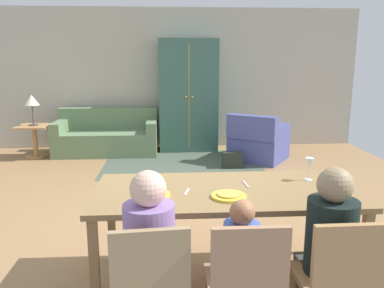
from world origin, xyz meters
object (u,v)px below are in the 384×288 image
(armoire, at_px, (188,96))
(table_lamp, at_px, (32,101))
(dining_chair_child, at_px, (245,281))
(couch, at_px, (107,137))
(person_woman, at_px, (326,259))
(side_table, at_px, (35,137))
(handbag, at_px, (232,160))
(wine_glass, at_px, (309,164))
(person_man, at_px, (150,265))
(armchair, at_px, (258,142))
(dining_chair_man, at_px, (150,285))
(person_child, at_px, (239,274))
(plate_near_man, at_px, (153,195))
(dining_table, at_px, (225,198))
(dining_chair_woman, at_px, (339,278))
(plate_near_child, at_px, (229,196))

(armoire, distance_m, table_lamp, 2.81)
(dining_chair_child, relative_size, couch, 0.47)
(person_woman, distance_m, side_table, 5.84)
(handbag, bearing_deg, wine_glass, -88.07)
(person_man, height_order, armchair, person_man)
(dining_chair_man, xyz_separation_m, couch, (-1.04, 5.22, -0.19))
(dining_chair_child, relative_size, person_child, 0.94)
(person_child, bearing_deg, plate_near_man, 135.99)
(side_table, bearing_deg, couch, 11.81)
(armchair, bearing_deg, dining_chair_man, -110.13)
(plate_near_man, distance_m, dining_chair_child, 0.92)
(plate_near_man, height_order, armchair, armchair)
(dining_table, distance_m, couch, 4.70)
(person_woman, bearing_deg, dining_chair_child, -162.02)
(dining_chair_woman, bearing_deg, wine_glass, 80.51)
(plate_near_man, height_order, dining_chair_woman, dining_chair_woman)
(wine_glass, xyz_separation_m, couch, (-2.28, 4.23, -0.59))
(wine_glass, relative_size, handbag, 0.58)
(armoire, bearing_deg, plate_near_child, -89.56)
(person_child, relative_size, handbag, 2.89)
(dining_chair_man, distance_m, person_woman, 1.09)
(dining_chair_child, relative_size, armoire, 0.41)
(dining_table, xyz_separation_m, wine_glass, (0.71, 0.18, 0.20))
(wine_glass, height_order, dining_chair_man, wine_glass)
(plate_near_child, relative_size, person_woman, 0.23)
(plate_near_child, bearing_deg, table_lamp, 122.92)
(armchair, bearing_deg, handbag, -138.75)
(dining_chair_woman, bearing_deg, plate_near_child, 130.59)
(dining_table, height_order, dining_chair_child, dining_chair_child)
(plate_near_child, distance_m, couch, 4.87)
(wine_glass, bearing_deg, person_woman, -101.59)
(person_man, distance_m, side_table, 5.30)
(wine_glass, bearing_deg, dining_chair_woman, -99.49)
(plate_near_child, height_order, dining_chair_child, dining_chair_child)
(dining_table, bearing_deg, armoire, 90.46)
(dining_chair_child, height_order, person_child, person_child)
(dining_chair_man, relative_size, couch, 0.47)
(plate_near_child, xyz_separation_m, dining_chair_child, (-0.00, -0.63, -0.28))
(dining_table, bearing_deg, person_child, -90.00)
(dining_chair_woman, distance_m, person_woman, 0.18)
(person_man, bearing_deg, armchair, 69.01)
(dining_table, xyz_separation_m, table_lamp, (-2.80, 4.15, 0.32))
(dining_table, distance_m, dining_chair_woman, 1.00)
(dining_chair_man, bearing_deg, handbag, 74.36)
(armchair, bearing_deg, couch, 165.37)
(dining_table, relative_size, plate_near_child, 7.86)
(plate_near_child, relative_size, side_table, 0.43)
(wine_glass, bearing_deg, person_man, -146.85)
(person_child, height_order, person_woman, person_woman)
(plate_near_child, relative_size, handbag, 0.78)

